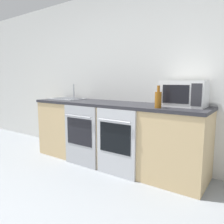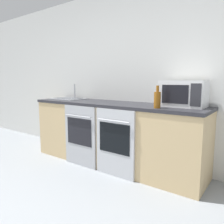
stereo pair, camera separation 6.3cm
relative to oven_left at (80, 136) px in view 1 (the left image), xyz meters
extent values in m
cube|color=silver|center=(0.35, 0.68, 0.85)|extent=(10.00, 0.06, 2.60)
cube|color=tan|center=(0.35, 0.33, -0.01)|extent=(2.63, 0.63, 0.88)
cube|color=#28282D|center=(0.35, 0.33, 0.45)|extent=(2.65, 0.66, 0.04)
cube|color=#A8AAAF|center=(0.00, 0.00, -0.01)|extent=(0.58, 0.03, 0.87)
cube|color=black|center=(0.00, -0.02, 0.06)|extent=(0.46, 0.01, 0.38)
cylinder|color=#A8AAAF|center=(0.00, -0.04, 0.29)|extent=(0.47, 0.02, 0.02)
cube|color=#B7BABF|center=(0.61, 0.00, -0.01)|extent=(0.58, 0.03, 0.87)
cube|color=black|center=(0.61, -0.02, 0.06)|extent=(0.46, 0.01, 0.38)
cylinder|color=#B7BABF|center=(0.61, -0.04, 0.29)|extent=(0.47, 0.02, 0.02)
cube|color=silver|center=(1.32, 0.44, 0.63)|extent=(0.52, 0.32, 0.32)
cube|color=black|center=(1.27, 0.28, 0.63)|extent=(0.31, 0.01, 0.21)
cube|color=#2D2D33|center=(1.50, 0.28, 0.63)|extent=(0.11, 0.01, 0.25)
cylinder|color=silver|center=(1.00, 0.57, 0.55)|extent=(0.06, 0.06, 0.15)
cylinder|color=silver|center=(1.00, 0.57, 0.65)|extent=(0.03, 0.03, 0.06)
cylinder|color=#8C5114|center=(1.12, 0.13, 0.56)|extent=(0.08, 0.08, 0.19)
cylinder|color=#8C5114|center=(1.12, 0.13, 0.69)|extent=(0.03, 0.03, 0.07)
cube|color=#A8AAAF|center=(-0.63, 0.37, 0.48)|extent=(0.55, 0.39, 0.01)
cube|color=#4C4F54|center=(-0.63, 0.37, 0.49)|extent=(0.44, 0.28, 0.01)
cylinder|color=#A8AAAF|center=(-0.63, 0.53, 0.60)|extent=(0.02, 0.02, 0.24)
camera|label=1|loc=(2.12, -2.23, 0.79)|focal=35.00mm
camera|label=2|loc=(2.17, -2.20, 0.79)|focal=35.00mm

